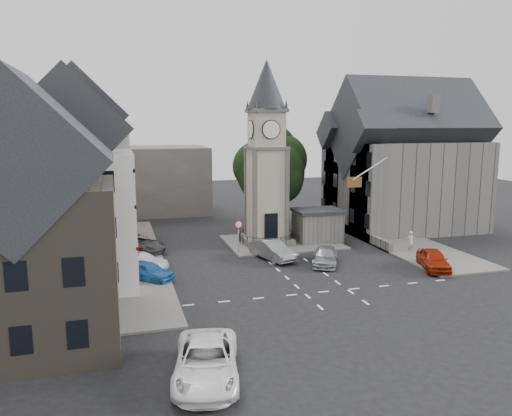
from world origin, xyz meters
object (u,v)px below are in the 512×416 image
object	(u,v)px
car_west_blue	(147,271)
pedestrian	(410,242)
stone_shelter	(318,226)
car_east_red	(433,260)
clock_tower	(266,154)

from	to	relation	value
car_west_blue	pedestrian	xyz separation A→B (m)	(22.05, 1.91, 0.23)
stone_shelter	car_west_blue	size ratio (longest dim) A/B	1.08
stone_shelter	car_east_red	world-z (taller)	stone_shelter
car_west_blue	stone_shelter	bearing A→B (deg)	-23.62
stone_shelter	car_west_blue	xyz separation A→B (m)	(-15.87, -7.41, -0.87)
car_west_blue	car_east_red	distance (m)	21.06
car_east_red	car_west_blue	bearing A→B (deg)	-169.28
stone_shelter	pedestrian	distance (m)	8.30
stone_shelter	car_east_red	bearing A→B (deg)	-64.72
stone_shelter	pedestrian	xyz separation A→B (m)	(6.18, -5.50, -0.64)
clock_tower	car_west_blue	bearing A→B (deg)	-144.49
car_west_blue	clock_tower	bearing A→B (deg)	-13.14
clock_tower	car_east_red	bearing A→B (deg)	-48.40
car_west_blue	car_east_red	world-z (taller)	car_east_red
clock_tower	car_east_red	world-z (taller)	clock_tower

